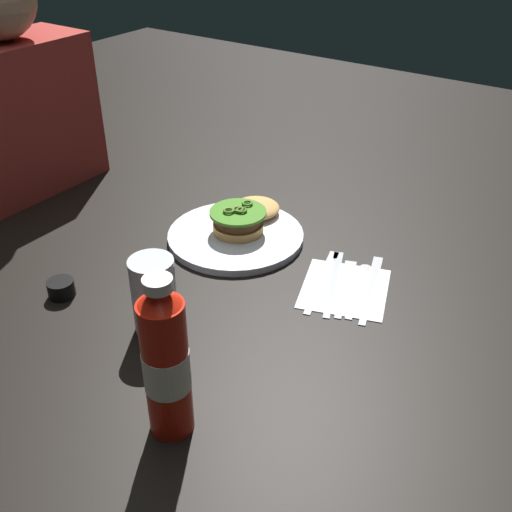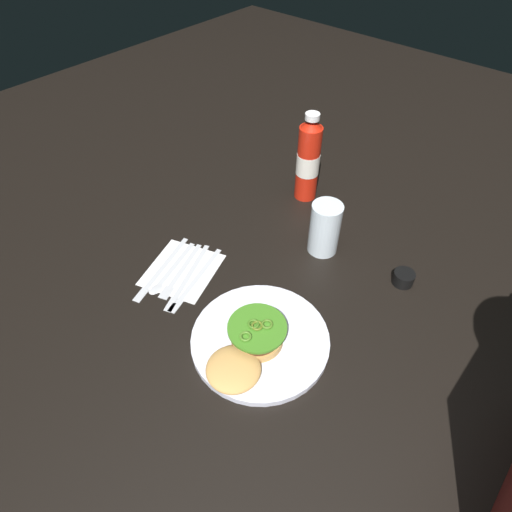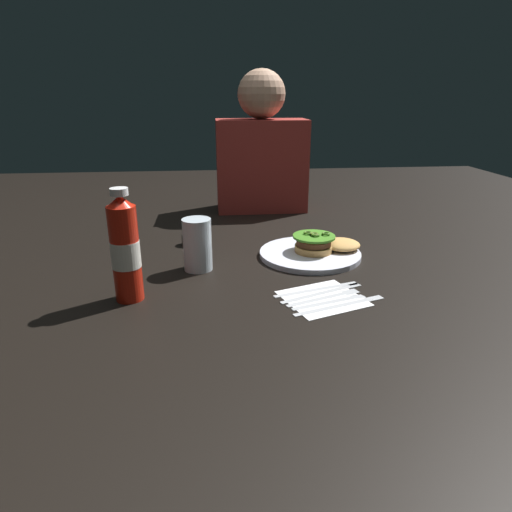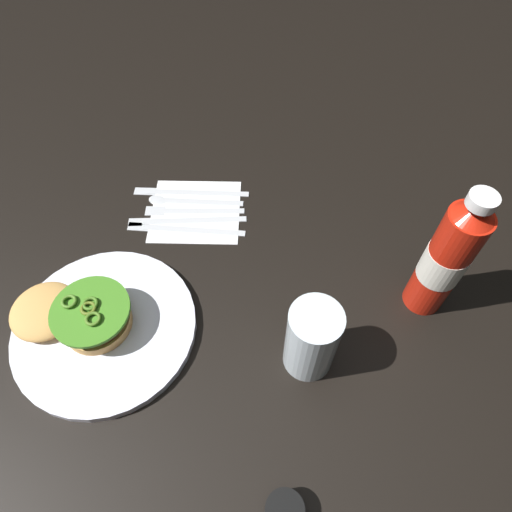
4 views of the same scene
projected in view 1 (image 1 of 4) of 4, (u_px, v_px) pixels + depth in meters
The scene contains 13 objects.
ground_plane at pixel (182, 277), 1.13m from camera, with size 3.00×3.00×0.00m, color black.
dinner_plate at pixel (236, 236), 1.24m from camera, with size 0.28×0.28×0.01m, color white.
burger_sandwich at pixel (245, 216), 1.25m from camera, with size 0.19×0.12×0.05m.
ketchup_bottle at pixel (166, 364), 0.77m from camera, with size 0.06×0.06×0.24m.
water_glass at pixel (154, 295), 0.97m from camera, with size 0.07×0.07×0.13m, color silver.
condiment_cup at pixel (61, 288), 1.07m from camera, with size 0.05×0.05×0.03m, color black.
napkin at pixel (345, 288), 1.09m from camera, with size 0.16×0.15×0.00m, color white.
butter_knife at pixel (372, 282), 1.10m from camera, with size 0.21×0.08×0.00m.
spoon_utensil at pixel (360, 280), 1.11m from camera, with size 0.17×0.06×0.00m.
fork_utensil at pixel (346, 281), 1.11m from camera, with size 0.18×0.08×0.00m.
steak_knife at pixel (334, 277), 1.12m from camera, with size 0.20×0.09×0.00m.
table_knife at pixel (324, 275), 1.12m from camera, with size 0.21×0.07×0.00m.
diner_person at pixel (14, 94), 1.33m from camera, with size 0.33×0.17×0.51m.
Camera 1 is at (-0.69, -0.64, 0.64)m, focal length 42.74 mm.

